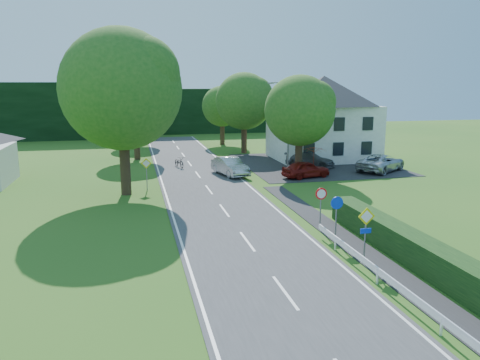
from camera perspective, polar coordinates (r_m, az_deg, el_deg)
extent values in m
cube|color=#3B3B3E|center=(31.19, -2.63, -2.81)|extent=(7.00, 80.00, 0.04)
cube|color=#232325|center=(17.45, 26.32, -16.15)|extent=(1.50, 44.00, 0.04)
cube|color=#232325|center=(46.77, 9.05, 1.93)|extent=(14.00, 16.00, 0.04)
cube|color=white|center=(30.79, -8.60, -3.08)|extent=(0.12, 80.00, 0.01)
cube|color=white|center=(31.90, 3.13, -2.44)|extent=(0.12, 80.00, 0.01)
cube|color=black|center=(77.01, -2.97, 8.45)|extent=(30.00, 5.00, 7.00)
cube|color=silver|center=(49.90, 10.01, 5.73)|extent=(10.00, 8.00, 5.60)
pyramid|color=#29282E|center=(49.66, 10.18, 10.67)|extent=(10.60, 8.40, 3.00)
cylinder|color=slate|center=(42.15, 5.92, 6.42)|extent=(0.16, 0.16, 8.00)
cylinder|color=slate|center=(41.72, 4.97, 11.75)|extent=(1.70, 0.10, 0.10)
cube|color=slate|center=(41.45, 3.76, 11.70)|extent=(0.50, 0.18, 0.12)
cylinder|color=slate|center=(21.24, 14.99, -6.88)|extent=(0.07, 0.07, 2.40)
cube|color=yellow|center=(20.93, 15.17, -4.31)|extent=(0.78, 0.04, 0.78)
cube|color=white|center=(20.93, 15.17, -4.31)|extent=(0.57, 0.05, 0.57)
cube|color=#0E38D2|center=(21.11, 15.07, -6.01)|extent=(0.50, 0.04, 0.22)
cylinder|color=slate|center=(23.83, 11.62, -4.94)|extent=(0.07, 0.07, 2.20)
cylinder|color=#0E38D2|center=(23.55, 11.74, -2.74)|extent=(0.64, 0.04, 0.64)
cylinder|color=slate|center=(25.59, 9.77, -3.71)|extent=(0.07, 0.07, 2.20)
cylinder|color=red|center=(25.33, 9.87, -1.66)|extent=(0.64, 0.04, 0.64)
cylinder|color=white|center=(25.31, 9.89, -1.67)|extent=(0.48, 0.04, 0.48)
cylinder|color=slate|center=(35.37, -11.31, 0.50)|extent=(0.07, 0.07, 2.20)
cube|color=yellow|center=(35.17, -11.37, 2.01)|extent=(0.78, 0.04, 0.78)
cube|color=white|center=(35.17, -11.37, 2.01)|extent=(0.57, 0.05, 0.57)
imported|color=#A8A8AC|center=(40.33, -1.21, 1.68)|extent=(2.74, 4.96, 1.55)
imported|color=black|center=(44.57, -7.42, 2.21)|extent=(1.23, 2.11, 1.05)
imported|color=maroon|center=(39.72, 8.04, 1.30)|extent=(4.41, 2.57, 1.41)
imported|color=#B3B3B8|center=(48.47, 8.15, 3.30)|extent=(5.10, 2.31, 1.62)
imported|color=#4B4B50|center=(44.99, 8.53, 2.47)|extent=(4.89, 4.26, 1.35)
imported|color=silver|center=(44.11, 16.84, 2.04)|extent=(6.02, 5.27, 1.54)
imported|color=red|center=(43.85, 9.03, 2.70)|extent=(2.81, 2.84, 2.10)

